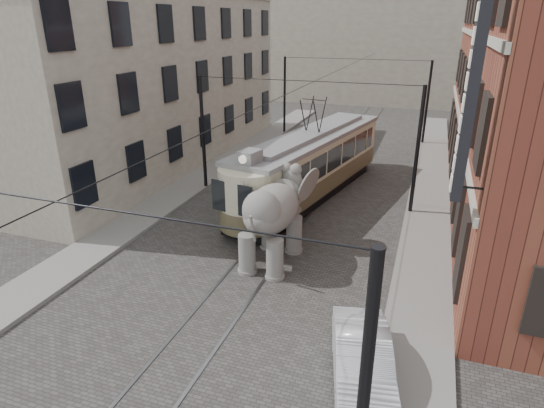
% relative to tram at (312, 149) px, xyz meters
% --- Properties ---
extents(ground, '(120.00, 120.00, 0.00)m').
position_rel_tram_xyz_m(ground, '(-0.12, -6.73, -2.52)').
color(ground, '#44413E').
extents(tram_rails, '(1.54, 80.00, 0.02)m').
position_rel_tram_xyz_m(tram_rails, '(-0.12, -6.73, -2.51)').
color(tram_rails, slate).
rests_on(tram_rails, ground).
extents(sidewalk_right, '(2.00, 60.00, 0.15)m').
position_rel_tram_xyz_m(sidewalk_right, '(5.88, -6.73, -2.45)').
color(sidewalk_right, slate).
rests_on(sidewalk_right, ground).
extents(sidewalk_left, '(2.00, 60.00, 0.15)m').
position_rel_tram_xyz_m(sidewalk_left, '(-6.62, -6.73, -2.45)').
color(sidewalk_left, slate).
rests_on(sidewalk_left, ground).
extents(stucco_building, '(7.00, 24.00, 10.00)m').
position_rel_tram_xyz_m(stucco_building, '(-11.12, 3.27, 2.48)').
color(stucco_building, gray).
rests_on(stucco_building, ground).
extents(distant_block, '(28.00, 10.00, 14.00)m').
position_rel_tram_xyz_m(distant_block, '(-0.12, 33.27, 4.48)').
color(distant_block, gray).
rests_on(distant_block, ground).
extents(catenary, '(11.00, 30.20, 6.00)m').
position_rel_tram_xyz_m(catenary, '(-0.32, -1.73, 0.48)').
color(catenary, black).
rests_on(catenary, ground).
extents(tram, '(5.14, 12.98, 5.05)m').
position_rel_tram_xyz_m(tram, '(0.00, 0.00, 0.00)').
color(tram, beige).
rests_on(tram, ground).
extents(elephant, '(3.19, 5.56, 3.34)m').
position_rel_tram_xyz_m(elephant, '(0.39, -7.28, -0.85)').
color(elephant, slate).
rests_on(elephant, ground).
extents(parked_car, '(2.31, 4.19, 1.31)m').
position_rel_tram_xyz_m(parked_car, '(4.62, -12.49, -1.87)').
color(parked_car, silver).
rests_on(parked_car, ground).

